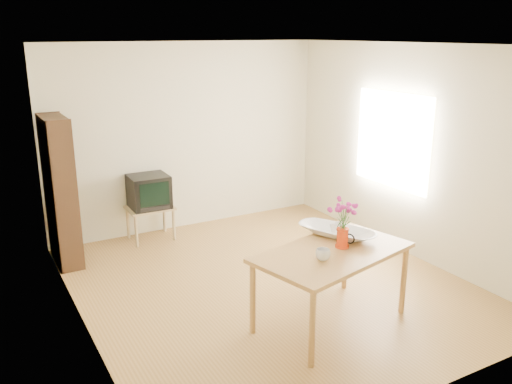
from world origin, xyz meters
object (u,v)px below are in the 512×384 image
pitcher (342,239)px  mug (323,255)px  bowl (338,213)px  television (148,191)px  table (332,258)px

pitcher → mug: 0.37m
bowl → television: 2.92m
pitcher → television: 3.11m
mug → television: (-0.58, 3.12, -0.12)m
table → mug: size_ratio=12.40×
table → pitcher: size_ratio=8.42×
table → mug: mug is taller
television → mug: bearing=-78.2°
table → mug: bearing=-161.4°
bowl → television: (-1.06, 2.70, -0.31)m
table → television: television is taller
television → table: bearing=-73.9°
pitcher → bowl: (0.14, 0.26, 0.16)m
table → pitcher: (0.13, 0.02, 0.16)m
table → mug: (-0.21, -0.13, 0.13)m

